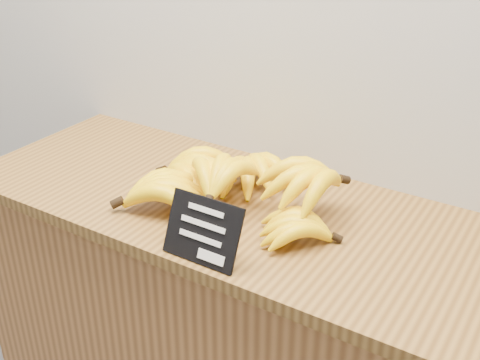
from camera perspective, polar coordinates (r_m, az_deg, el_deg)
counter_top at (r=1.39m, az=1.10°, el=-3.05°), size 1.43×0.54×0.03m
chalkboard_sign at (r=1.18m, az=-3.57°, el=-4.82°), size 0.16×0.06×0.12m
banana_pile at (r=1.37m, az=-0.57°, el=-0.30°), size 0.56×0.40×0.12m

